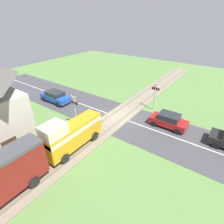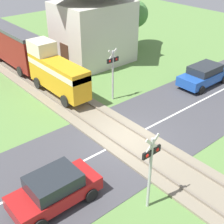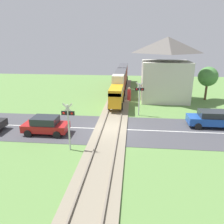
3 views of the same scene
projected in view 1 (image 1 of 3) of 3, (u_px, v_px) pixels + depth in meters
ground_plane at (118, 117)px, 19.64m from camera, size 60.00×60.00×0.00m
road_surface at (118, 117)px, 19.63m from camera, size 48.00×6.40×0.02m
track_bed at (118, 117)px, 19.61m from camera, size 2.80×48.00×0.24m
car_near_crossing at (169, 120)px, 17.65m from camera, size 3.65×1.81×1.47m
car_far_side at (55, 96)px, 22.74m from camera, size 4.21×1.85×1.47m
crossing_signal_west_approach at (155, 93)px, 20.14m from camera, size 0.90×0.18×3.44m
crossing_signal_east_approach at (75, 107)px, 17.01m from camera, size 0.90×0.18×3.44m
pedestrian_by_station at (35, 154)px, 13.28m from camera, size 0.43×0.43×1.75m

